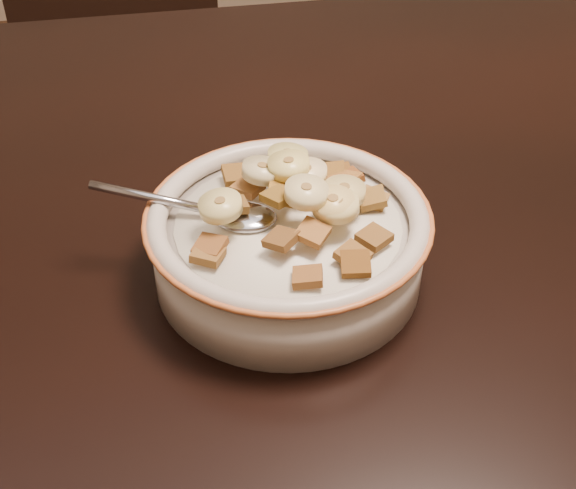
{
  "coord_description": "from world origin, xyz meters",
  "views": [
    {
      "loc": [
        -0.0,
        -0.53,
        1.16
      ],
      "look_at": [
        0.07,
        -0.07,
        0.78
      ],
      "focal_mm": 50.0,
      "sensor_mm": 36.0,
      "label": 1
    }
  ],
  "objects": [
    {
      "name": "banana_slice_3",
      "position": [
        0.11,
        -0.06,
        0.82
      ],
      "size": [
        0.04,
        0.04,
        0.01
      ],
      "primitive_type": "cylinder",
      "rotation": [
        0.04,
        0.01,
        0.62
      ],
      "color": "#C9BF7A",
      "rests_on": "milk"
    },
    {
      "name": "cereal_square_14",
      "position": [
        0.13,
        -0.03,
        0.8
      ],
      "size": [
        0.03,
        0.03,
        0.01
      ],
      "primitive_type": "cube",
      "rotation": [
        -0.21,
        0.16,
        1.82
      ],
      "color": "brown",
      "rests_on": "milk"
    },
    {
      "name": "chair",
      "position": [
        -0.1,
        0.73,
        0.42
      ],
      "size": [
        0.39,
        0.39,
        0.84
      ],
      "primitive_type": "cube",
      "rotation": [
        0.0,
        0.0,
        0.06
      ],
      "color": "black",
      "rests_on": "floor"
    },
    {
      "name": "cereal_square_9",
      "position": [
        0.11,
        -0.02,
        0.81
      ],
      "size": [
        0.02,
        0.02,
        0.01
      ],
      "primitive_type": "cube",
      "rotation": [
        0.03,
        0.14,
        2.99
      ],
      "color": "brown",
      "rests_on": "milk"
    },
    {
      "name": "table",
      "position": [
        0.0,
        0.0,
        0.73
      ],
      "size": [
        1.43,
        0.94,
        0.04
      ],
      "primitive_type": "cube",
      "rotation": [
        0.0,
        0.0,
        0.03
      ],
      "color": "black",
      "rests_on": "floor"
    },
    {
      "name": "banana_slice_9",
      "position": [
        0.1,
        -0.08,
        0.82
      ],
      "size": [
        0.04,
        0.04,
        0.01
      ],
      "primitive_type": "cylinder",
      "rotation": [
        0.07,
        -0.1,
        0.52
      ],
      "color": "#F3D477",
      "rests_on": "milk"
    },
    {
      "name": "banana_slice_4",
      "position": [
        0.08,
        -0.08,
        0.83
      ],
      "size": [
        0.04,
        0.04,
        0.01
      ],
      "primitive_type": "cylinder",
      "rotation": [
        0.12,
        0.01,
        0.61
      ],
      "color": "#F0E796",
      "rests_on": "milk"
    },
    {
      "name": "cereal_square_7",
      "position": [
        0.05,
        -0.03,
        0.81
      ],
      "size": [
        0.03,
        0.03,
        0.01
      ],
      "primitive_type": "cube",
      "rotation": [
        -0.02,
        0.05,
        0.88
      ],
      "color": "brown",
      "rests_on": "milk"
    },
    {
      "name": "cereal_square_17",
      "position": [
        0.01,
        -0.1,
        0.81
      ],
      "size": [
        0.03,
        0.03,
        0.01
      ],
      "primitive_type": "cube",
      "rotation": [
        -0.07,
        -0.1,
        1.05
      ],
      "color": "brown",
      "rests_on": "milk"
    },
    {
      "name": "banana_slice_2",
      "position": [
        0.02,
        -0.07,
        0.82
      ],
      "size": [
        0.04,
        0.04,
        0.01
      ],
      "primitive_type": "cylinder",
      "rotation": [
        -0.07,
        0.11,
        2.89
      ],
      "color": "#DFD278",
      "rests_on": "milk"
    },
    {
      "name": "banana_slice_0",
      "position": [
        0.1,
        -0.08,
        0.82
      ],
      "size": [
        0.04,
        0.03,
        0.01
      ],
      "primitive_type": "cylinder",
      "rotation": [
        -0.14,
        -0.02,
        1.68
      ],
      "color": "#F7E579",
      "rests_on": "milk"
    },
    {
      "name": "cereal_square_13",
      "position": [
        0.01,
        -0.1,
        0.81
      ],
      "size": [
        0.03,
        0.03,
        0.01
      ],
      "primitive_type": "cube",
      "rotation": [
        0.12,
        -0.03,
        2.68
      ],
      "color": "brown",
      "rests_on": "milk"
    },
    {
      "name": "banana_slice_7",
      "position": [
        0.06,
        -0.04,
        0.83
      ],
      "size": [
        0.03,
        0.03,
        0.01
      ],
      "primitive_type": "cylinder",
      "rotation": [
        0.06,
        -0.13,
        3.05
      ],
      "color": "beige",
      "rests_on": "milk"
    },
    {
      "name": "cereal_square_11",
      "position": [
        0.07,
        -0.06,
        0.82
      ],
      "size": [
        0.03,
        0.02,
        0.01
      ],
      "primitive_type": "cube",
      "rotation": [
        0.15,
        -0.1,
        1.3
      ],
      "color": "olive",
      "rests_on": "milk"
    },
    {
      "name": "milk",
      "position": [
        0.07,
        -0.07,
        0.8
      ],
      "size": [
        0.17,
        0.17,
        0.0
      ],
      "primitive_type": "cylinder",
      "color": "white",
      "rests_on": "cereal_bowl"
    },
    {
      "name": "cereal_square_12",
      "position": [
        0.11,
        -0.13,
        0.81
      ],
      "size": [
        0.02,
        0.02,
        0.01
      ],
      "primitive_type": "cube",
      "rotation": [
        -0.22,
        0.03,
        3.0
      ],
      "color": "brown",
      "rests_on": "milk"
    },
    {
      "name": "cereal_square_19",
      "position": [
        0.1,
        -0.07,
        0.82
      ],
      "size": [
        0.03,
        0.03,
        0.01
      ],
      "primitive_type": "cube",
      "rotation": [
        -0.22,
        -0.17,
        2.18
      ],
      "color": "brown",
      "rests_on": "milk"
    },
    {
      "name": "cereal_square_6",
      "position": [
        0.14,
        -0.05,
        0.8
      ],
      "size": [
        0.03,
        0.03,
        0.01
      ],
      "primitive_type": "cube",
      "rotation": [
        0.22,
        0.04,
        1.07
      ],
      "color": "olive",
      "rests_on": "milk"
    },
    {
      "name": "cereal_square_15",
      "position": [
        0.08,
        -0.1,
        0.81
      ],
      "size": [
        0.03,
        0.03,
        0.01
      ],
      "primitive_type": "cube",
      "rotation": [
        0.18,
        -0.12,
        0.93
      ],
      "color": "brown",
      "rests_on": "milk"
    },
    {
      "name": "cereal_square_21",
      "position": [
        0.08,
        -0.03,
        0.81
      ],
      "size": [
        0.02,
        0.02,
        0.01
      ],
      "primitive_type": "cube",
      "rotation": [
        0.14,
        0.04,
        1.35
      ],
      "color": "brown",
      "rests_on": "milk"
    },
    {
      "name": "spoon",
      "position": [
        0.04,
        -0.06,
        0.8
      ],
      "size": [
        0.06,
        0.05,
        0.01
      ],
      "primitive_type": "ellipsoid",
      "rotation": [
        0.0,
        0.0,
        4.44
      ],
      "color": "#A6ABB8",
      "rests_on": "cereal_bowl"
    },
    {
      "name": "cereal_square_4",
      "position": [
        0.12,
        -0.03,
        0.81
      ],
      "size": [
        0.03,
        0.03,
        0.01
      ],
      "primitive_type": "cube",
      "rotation": [
        -0.2,
        0.07,
        0.81
      ],
      "color": "olive",
      "rests_on": "milk"
    },
    {
      "name": "banana_slice_5",
      "position": [
        0.08,
        -0.02,
        0.82
      ],
      "size": [
        0.03,
        0.03,
        0.01
      ],
      "primitive_type": "cylinder",
      "rotation": [
        0.08,
        0.04,
        1.62
      ],
      "color": "#F5E883",
      "rests_on": "milk"
    },
    {
      "name": "cereal_square_5",
      "position": [
        0.06,
        -0.07,
        0.82
      ],
      "size": [
        0.03,
        0.03,
        0.01
      ],
      "primitive_type": "cube",
      "rotation": [
        -0.1,
        0.06,
        0.65
      ],
      "color": "brown",
      "rests_on": "milk"
    },
    {
      "name": "cereal_square_2",
      "position": [
        0.11,
        -0.12,
        0.81
      ],
      "size": [
        0.03,
        0.03,
        0.01
      ],
      "primitive_type": "cube",
      "rotation": [
        0.0,
        -0.16,
        2.28
      ],
      "color": "brown",
      "rests_on": "milk"
    },
    {
      "name": "cereal_square_0",
      "position": [
        0.06,
        -0.1,
        0.81
      ],
      "size": [
        0.03,
        0.03,
        0.01
      ],
      "primitive_type": "cube",
      "rotation": [
        -0.19,
        -0.06,
        0.8
      ],
      "color": "brown",
      "rests_on": "milk"
    },
    {
      "name": "cereal_bowl",
      "position": [
        0.07,
        -0.07,
        0.77
      ],
      "size": [
        0.2,
        0.2,
        0.05
      ],
      "primitive_type": "cylinder",
      "color": "#BAAD9D",
      "rests_on": "table"
    },
    {
      "name": "cereal_square_3",
      "position": [
        0.04,
        -0.01,
        0.81
      ],
      "size": [
        0.02,
        0.02,
        0.01
      ],
      "primitive_type": "cube",
      "rotation": [
        0.17,
        0.08,
        0.11
      ],
      "color": "brown",
      "rests_on": "milk"
    },
    {
      "name": "cereal_square_10",
      "position": [
        0.03,
        -0.06,
        0.81
      ],
      "size": [
        0.02,
        0.02,
        0.01
      ],
      "primitive_type": "cube",
      "rotation": [
        -0.11,
        0.14,
        0.11
      ],
      "color": "brown",
      "rests_on": "milk"
    },
    {
      "name": "cereal_square_8",
      "position": [
        0.12,
        -0.02,
        0.8
      ],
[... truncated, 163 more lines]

